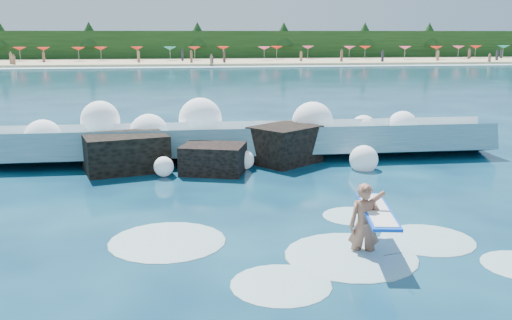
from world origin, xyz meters
name	(u,v)px	position (x,y,z in m)	size (l,w,h in m)	color
ground	(207,227)	(0.00, 0.00, 0.00)	(200.00, 200.00, 0.00)	#07213B
beach	(182,62)	(0.00, 78.00, 0.20)	(140.00, 20.00, 0.40)	tan
wet_band	(183,67)	(0.00, 67.00, 0.04)	(140.00, 5.00, 0.08)	silver
treeline	(182,46)	(0.00, 88.00, 2.50)	(140.00, 4.00, 5.00)	black
breaking_wave	(234,142)	(1.46, 8.00, 0.60)	(19.82, 3.02, 1.71)	teal
rock_cluster	(201,154)	(0.13, 6.34, 0.51)	(8.75, 3.68, 1.60)	black
surfer_with_board	(367,223)	(3.36, -2.17, 0.69)	(1.17, 3.01, 1.87)	#9D6049
wave_spray	(217,128)	(0.79, 8.03, 1.12)	(15.00, 4.71, 2.36)	white
surf_foam	(313,250)	(2.26, -1.84, 0.00)	(9.48, 5.63, 0.14)	silver
beach_umbrellas	(183,48)	(0.17, 80.04, 2.25)	(113.01, 6.68, 0.50)	#14817C
beachgoers	(284,56)	(16.02, 77.10, 1.11)	(98.43, 13.70, 1.93)	#3F332D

